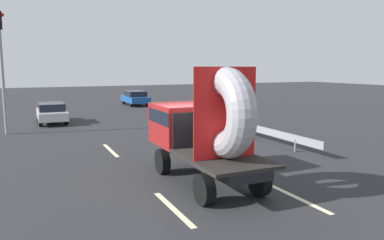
{
  "coord_description": "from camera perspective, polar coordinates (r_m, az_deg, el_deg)",
  "views": [
    {
      "loc": [
        -4.95,
        -10.54,
        3.53
      ],
      "look_at": [
        -0.0,
        0.28,
        1.82
      ],
      "focal_mm": 34.62,
      "sensor_mm": 36.0,
      "label": 1
    }
  ],
  "objects": [
    {
      "name": "ground_plane",
      "position": [
        12.16,
        0.57,
        -8.71
      ],
      "size": [
        120.0,
        120.0,
        0.0
      ],
      "primitive_type": "plane",
      "color": "#28282B"
    },
    {
      "name": "guardrail",
      "position": [
        20.02,
        6.68,
        -0.53
      ],
      "size": [
        0.1,
        12.97,
        0.71
      ],
      "color": "gray",
      "rests_on": "ground_plane"
    },
    {
      "name": "lane_dash_right_far",
      "position": [
        17.36,
        -1.6,
        -3.57
      ],
      "size": [
        0.16,
        2.15,
        0.01
      ],
      "primitive_type": "cube",
      "rotation": [
        0.0,
        0.0,
        1.57
      ],
      "color": "beige",
      "rests_on": "ground_plane"
    },
    {
      "name": "oncoming_car",
      "position": [
        34.94,
        -8.73,
        3.44
      ],
      "size": [
        1.76,
        4.11,
        1.34
      ],
      "color": "black",
      "rests_on": "ground_plane"
    },
    {
      "name": "flatbed_truck",
      "position": [
        11.39,
        1.5,
        -1.03
      ],
      "size": [
        2.02,
        5.04,
        3.54
      ],
      "color": "black",
      "rests_on": "ground_plane"
    },
    {
      "name": "lane_dash_right_near",
      "position": [
        10.71,
        15.78,
        -11.39
      ],
      "size": [
        0.16,
        2.62,
        0.01
      ],
      "primitive_type": "cube",
      "rotation": [
        0.0,
        0.0,
        1.57
      ],
      "color": "beige",
      "rests_on": "ground_plane"
    },
    {
      "name": "lane_dash_left_far",
      "position": [
        16.24,
        -12.43,
        -4.58
      ],
      "size": [
        0.16,
        2.64,
        0.01
      ],
      "primitive_type": "cube",
      "rotation": [
        0.0,
        0.0,
        1.57
      ],
      "color": "beige",
      "rests_on": "ground_plane"
    },
    {
      "name": "traffic_light",
      "position": [
        21.68,
        -27.31,
        8.75
      ],
      "size": [
        0.42,
        0.36,
        6.34
      ],
      "color": "gray",
      "rests_on": "ground_plane"
    },
    {
      "name": "distant_sedan",
      "position": [
        25.15,
        -20.81,
        1.12
      ],
      "size": [
        1.68,
        3.92,
        1.28
      ],
      "color": "black",
      "rests_on": "ground_plane"
    },
    {
      "name": "lane_dash_left_near",
      "position": [
        9.56,
        -2.9,
        -13.48
      ],
      "size": [
        0.16,
        2.52,
        0.01
      ],
      "primitive_type": "cube",
      "rotation": [
        0.0,
        0.0,
        1.57
      ],
      "color": "beige",
      "rests_on": "ground_plane"
    }
  ]
}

